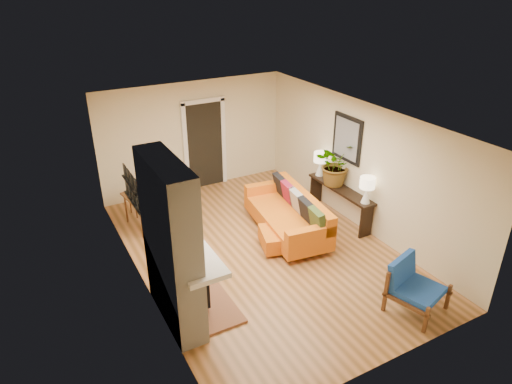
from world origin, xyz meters
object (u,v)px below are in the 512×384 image
lamp_near (367,187)px  lamp_far (320,161)px  sofa (290,214)px  dining_table (147,201)px  console_table (340,194)px  blue_chair (412,283)px  houseplant (335,163)px  ottoman (280,238)px

lamp_near → lamp_far: same height
sofa → lamp_near: lamp_near is taller
dining_table → console_table: (3.65, -1.69, 0.03)m
console_table → lamp_far: bearing=90.0°
sofa → blue_chair: size_ratio=2.43×
console_table → lamp_near: (0.00, -0.76, 0.49)m
dining_table → console_table: dining_table is taller
lamp_near → houseplant: (-0.01, 0.99, 0.13)m
sofa → lamp_near: 1.60m
ottoman → houseplant: houseplant is taller
ottoman → dining_table: dining_table is taller
lamp_far → sofa: bearing=-149.6°
lamp_near → lamp_far: (0.00, 1.52, 0.00)m
blue_chair → dining_table: size_ratio=0.61×
dining_table → houseplant: size_ratio=1.70×
ottoman → lamp_far: size_ratio=1.66×
ottoman → console_table: size_ratio=0.48×
blue_chair → console_table: 2.94m
blue_chair → console_table: size_ratio=0.53×
blue_chair → lamp_far: size_ratio=1.81×
ottoman → houseplant: 2.05m
houseplant → dining_table: bearing=158.2°
sofa → lamp_near: bearing=-33.9°
console_table → houseplant: (-0.01, 0.23, 0.62)m
ottoman → lamp_near: bearing=-12.8°
ottoman → dining_table: (-1.95, 2.06, 0.34)m
houseplant → lamp_near: bearing=-89.4°
blue_chair → lamp_near: lamp_near is taller
ottoman → dining_table: bearing=133.5°
sofa → ottoman: 0.68m
ottoman → blue_chair: (0.90, -2.45, 0.24)m
dining_table → blue_chair: bearing=-57.7°
lamp_far → houseplant: (-0.01, -0.53, 0.13)m
houseplant → lamp_far: bearing=88.9°
sofa → ottoman: sofa is taller
lamp_near → houseplant: size_ratio=0.57×
sofa → blue_chair: (0.40, -2.88, 0.05)m
sofa → dining_table: sofa is taller
sofa → blue_chair: sofa is taller
sofa → lamp_far: 1.55m
sofa → lamp_far: lamp_far is taller
dining_table → houseplant: bearing=-21.8°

